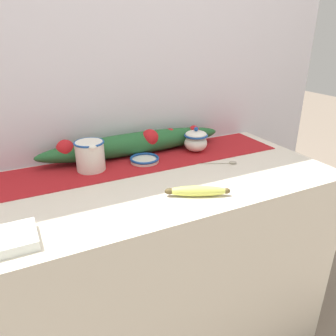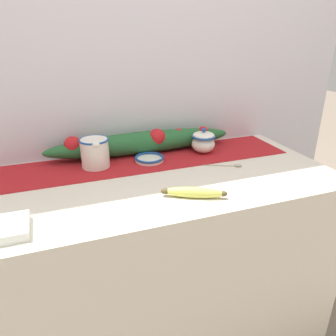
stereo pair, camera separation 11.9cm
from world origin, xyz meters
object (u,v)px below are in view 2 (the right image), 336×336
banana (194,192)px  cream_pitcher (95,152)px  napkin_stack (4,229)px  sugar_bowl (203,142)px  small_dish (150,158)px  spoon (235,165)px

banana → cream_pitcher: bearing=125.3°
banana → napkin_stack: 0.57m
sugar_bowl → banana: sugar_bowl is taller
small_dish → napkin_stack: napkin_stack is taller
cream_pitcher → sugar_bowl: cream_pitcher is taller
sugar_bowl → banana: (-0.21, -0.37, -0.04)m
small_dish → napkin_stack: size_ratio=0.96×
small_dish → banana: 0.36m
cream_pitcher → banana: size_ratio=0.66×
banana → small_dish: bearing=96.5°
cream_pitcher → banana: 0.46m
banana → spoon: banana is taller
spoon → sugar_bowl: bearing=130.2°
small_dish → banana: banana is taller
sugar_bowl → spoon: sugar_bowl is taller
napkin_stack → spoon: bearing=13.2°
sugar_bowl → banana: size_ratio=0.55×
sugar_bowl → small_dish: bearing=-176.0°
sugar_bowl → spoon: size_ratio=0.76×
small_dish → napkin_stack: (-0.53, -0.37, 0.00)m
cream_pitcher → spoon: cream_pitcher is taller
sugar_bowl → small_dish: sugar_bowl is taller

